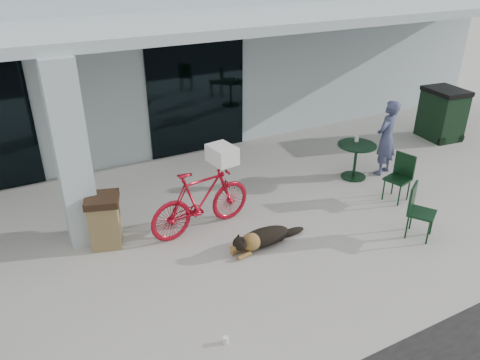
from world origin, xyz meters
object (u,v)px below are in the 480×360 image
dog (264,236)px  cafe_table_far (355,161)px  cafe_chair_far_a (422,212)px  cafe_chair_far_b (398,179)px  trash_receptacle (105,221)px  person (386,138)px  bicycle (201,200)px  wheeled_bin (442,114)px

dog → cafe_table_far: size_ratio=1.35×
cafe_chair_far_a → cafe_chair_far_b: cafe_chair_far_a is taller
cafe_chair_far_a → trash_receptacle: bearing=122.4°
cafe_table_far → cafe_chair_far_b: cafe_chair_far_b is taller
cafe_chair_far_b → trash_receptacle: size_ratio=1.03×
person → dog: bearing=-0.7°
bicycle → wheeled_bin: (7.29, 1.17, 0.06)m
cafe_chair_far_b → person: person is taller
cafe_chair_far_a → cafe_chair_far_b: bearing=30.5°
dog → cafe_chair_far_a: size_ratio=1.16×
cafe_chair_far_b → bicycle: bearing=-116.8°
dog → cafe_chair_far_a: (2.51, -1.02, 0.29)m
trash_receptacle → cafe_table_far: bearing=0.4°
cafe_chair_far_b → person: (0.64, 1.06, 0.36)m
bicycle → person: bearing=-94.9°
dog → person: bearing=7.4°
cafe_chair_far_a → cafe_chair_far_b: (0.60, 1.16, -0.01)m
bicycle → cafe_chair_far_a: size_ratio=2.07×
trash_receptacle → wheeled_bin: (8.89, 0.84, 0.20)m
trash_receptacle → wheeled_bin: size_ratio=0.69×
bicycle → cafe_chair_far_a: 3.77m
cafe_table_far → wheeled_bin: bearing=12.8°
dog → cafe_chair_far_a: 2.72m
cafe_table_far → trash_receptacle: bearing=-179.6°
trash_receptacle → person: bearing=-0.8°
dog → cafe_table_far: bearing=13.0°
cafe_table_far → trash_receptacle: (-5.37, -0.04, 0.07)m
cafe_table_far → person: (0.70, -0.12, 0.45)m
cafe_chair_far_a → person: (1.25, 2.22, 0.35)m
dog → wheeled_bin: bearing=7.5°
bicycle → dog: bearing=-151.6°
bicycle → cafe_chair_far_b: 3.90m
cafe_table_far → trash_receptacle: trash_receptacle is taller
bicycle → wheeled_bin: wheeled_bin is taller
cafe_chair_far_a → person: person is taller
cafe_table_far → cafe_chair_far_b: size_ratio=0.88×
bicycle → cafe_table_far: (3.77, 0.37, -0.21)m
wheeled_bin → cafe_chair_far_b: bearing=-144.0°
person → trash_receptacle: bearing=-19.2°
bicycle → cafe_table_far: size_ratio=2.40×
cafe_table_far → bicycle: bearing=-174.3°
wheeled_bin → cafe_chair_far_a: bearing=-136.0°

